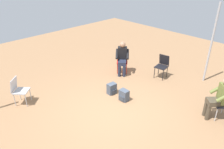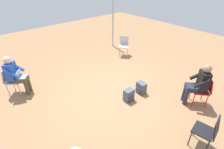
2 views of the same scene
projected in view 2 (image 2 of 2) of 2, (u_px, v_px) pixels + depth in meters
ground_plane at (109, 92)px, 5.45m from camera, size 16.52×16.52×0.00m
chair_north at (208, 130)px, 3.53m from camera, size 0.46×0.49×0.85m
chair_northwest at (204, 89)px, 4.75m from camera, size 0.58×0.59×0.85m
chair_southeast at (11, 79)px, 5.17m from camera, size 0.59×0.58×0.85m
chair_southwest at (124, 44)px, 7.55m from camera, size 0.59×0.58×0.85m
person_with_laptop at (15, 73)px, 5.07m from camera, size 0.64×0.63×1.24m
person_in_black at (199, 83)px, 4.66m from camera, size 0.63×0.63×1.24m
backpack_near_laptop_user at (141, 88)px, 5.35m from camera, size 0.27×0.30×0.36m
backpack_by_empty_chair at (129, 96)px, 5.04m from camera, size 0.28×0.25×0.36m
tent_pole_near at (113, 23)px, 8.09m from camera, size 0.07×0.07×2.29m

